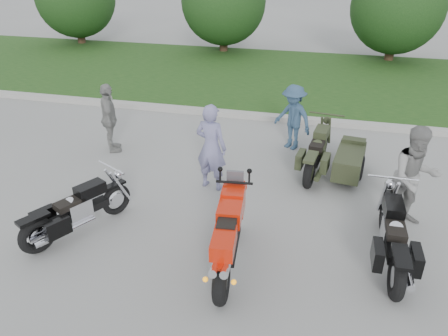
% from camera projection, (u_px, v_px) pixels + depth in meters
% --- Properties ---
extents(ground, '(80.00, 80.00, 0.00)m').
position_uv_depth(ground, '(204.00, 247.00, 7.27)').
color(ground, '#969691').
rests_on(ground, ground).
extents(curb, '(60.00, 0.30, 0.15)m').
position_uv_depth(curb, '(263.00, 117.00, 12.39)').
color(curb, '#A2A099').
rests_on(curb, ground).
extents(grass_strip, '(60.00, 8.00, 0.14)m').
position_uv_depth(grass_strip, '(281.00, 77.00, 15.96)').
color(grass_strip, '#36581E').
rests_on(grass_strip, ground).
extents(tree_mid_left, '(3.60, 3.60, 4.00)m').
position_uv_depth(tree_mid_left, '(224.00, 2.00, 18.49)').
color(tree_mid_left, '#3F2B1C').
rests_on(tree_mid_left, ground).
extents(tree_mid_right, '(3.60, 3.60, 4.00)m').
position_uv_depth(tree_mid_right, '(398.00, 7.00, 17.01)').
color(tree_mid_right, '#3F2B1C').
rests_on(tree_mid_right, ground).
extents(sportbike_red, '(0.51, 2.20, 1.04)m').
position_uv_depth(sportbike_red, '(228.00, 235.00, 6.54)').
color(sportbike_red, black).
rests_on(sportbike_red, ground).
extents(cruiser_left, '(1.14, 1.94, 0.82)m').
position_uv_depth(cruiser_left, '(74.00, 213.00, 7.40)').
color(cruiser_left, black).
rests_on(cruiser_left, ground).
extents(cruiser_right, '(0.40, 2.33, 0.90)m').
position_uv_depth(cruiser_right, '(393.00, 240.00, 6.69)').
color(cruiser_right, black).
rests_on(cruiser_right, ground).
extents(cruiser_sidecar, '(1.28, 2.28, 0.88)m').
position_uv_depth(cruiser_sidecar, '(336.00, 158.00, 9.28)').
color(cruiser_sidecar, black).
rests_on(cruiser_sidecar, ground).
extents(person_stripe, '(0.73, 0.56, 1.79)m').
position_uv_depth(person_stripe, '(211.00, 147.00, 8.62)').
color(person_stripe, '#7877A2').
rests_on(person_stripe, ground).
extents(person_grey, '(1.07, 0.94, 1.85)m').
position_uv_depth(person_grey, '(414.00, 178.00, 7.45)').
color(person_grey, gray).
rests_on(person_grey, ground).
extents(person_denim, '(1.18, 1.04, 1.58)m').
position_uv_depth(person_denim, '(293.00, 117.00, 10.36)').
color(person_denim, '#304B66').
rests_on(person_denim, ground).
extents(person_back, '(0.82, 1.04, 1.65)m').
position_uv_depth(person_back, '(109.00, 118.00, 10.19)').
color(person_back, gray).
rests_on(person_back, ground).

